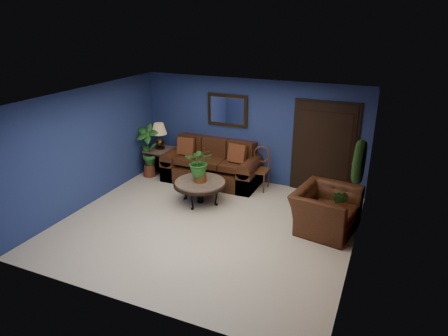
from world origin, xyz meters
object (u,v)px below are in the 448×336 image
at_px(coffee_table, 200,184).
at_px(table_lamp, 159,133).
at_px(sofa, 213,167).
at_px(armchair, 325,210).
at_px(end_table, 160,154).
at_px(side_chair, 260,165).

distance_m(coffee_table, table_lamp, 2.20).
relative_size(sofa, table_lamp, 3.60).
bearing_deg(armchair, coffee_table, 97.94).
bearing_deg(sofa, coffee_table, -77.78).
bearing_deg(armchair, table_lamp, 83.83).
height_order(end_table, armchair, armchair).
distance_m(table_lamp, side_chair, 2.72).
relative_size(sofa, end_table, 3.32).
xyz_separation_m(sofa, side_chair, (1.20, 0.04, 0.22)).
xyz_separation_m(coffee_table, side_chair, (0.93, 1.26, 0.13)).
bearing_deg(coffee_table, table_lamp, 145.72).
xyz_separation_m(end_table, table_lamp, (-0.00, 0.00, 0.57)).
relative_size(end_table, armchair, 0.57).
height_order(coffee_table, armchair, armchair).
bearing_deg(end_table, sofa, 1.48).
bearing_deg(side_chair, armchair, -38.98).
bearing_deg(armchair, sofa, 75.97).
height_order(table_lamp, side_chair, table_lamp).
bearing_deg(table_lamp, coffee_table, -34.28).
relative_size(table_lamp, side_chair, 0.65).
height_order(side_chair, armchair, side_chair).
bearing_deg(side_chair, sofa, -179.94).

